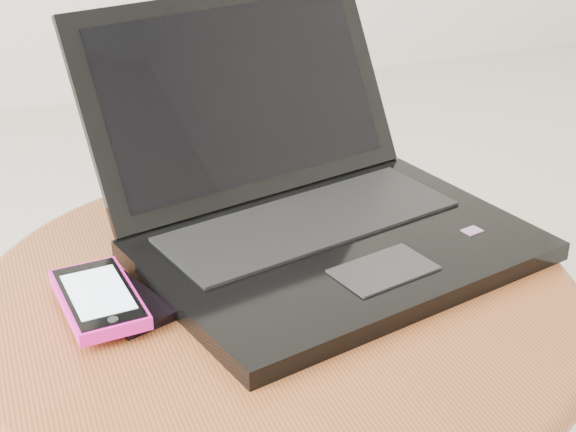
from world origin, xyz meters
name	(u,v)px	position (x,y,z in m)	size (l,w,h in m)	color
table	(277,373)	(0.04, 0.00, 0.38)	(0.60, 0.60, 0.48)	#4E2A15
laptop	(309,202)	(0.11, 0.09, 0.52)	(0.46, 0.46, 0.23)	black
phone_black	(124,302)	(-0.10, 0.02, 0.48)	(0.09, 0.12, 0.01)	black
phone_pink	(99,298)	(-0.12, 0.02, 0.50)	(0.08, 0.13, 0.01)	#CE178E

